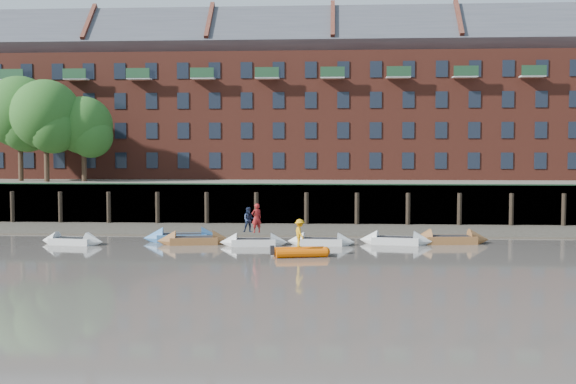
# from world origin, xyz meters

# --- Properties ---
(ground) EXTENTS (220.00, 220.00, 0.00)m
(ground) POSITION_xyz_m (0.00, 0.00, 0.00)
(ground) COLOR #5D5750
(ground) RESTS_ON ground
(foreshore) EXTENTS (110.00, 8.00, 0.50)m
(foreshore) POSITION_xyz_m (0.00, 18.00, 0.00)
(foreshore) COLOR #3D382F
(foreshore) RESTS_ON ground
(mud_band) EXTENTS (110.00, 1.60, 0.10)m
(mud_band) POSITION_xyz_m (0.00, 14.60, 0.00)
(mud_band) COLOR #4C4336
(mud_band) RESTS_ON ground
(river_wall) EXTENTS (110.00, 1.23, 3.30)m
(river_wall) POSITION_xyz_m (-0.00, 22.38, 1.59)
(river_wall) COLOR #2D2A26
(river_wall) RESTS_ON ground
(bank_terrace) EXTENTS (110.00, 28.00, 3.20)m
(bank_terrace) POSITION_xyz_m (0.00, 36.00, 1.60)
(bank_terrace) COLOR #5E594D
(bank_terrace) RESTS_ON ground
(apartment_terrace) EXTENTS (80.60, 15.56, 20.98)m
(apartment_terrace) POSITION_xyz_m (-0.00, 36.99, 12.82)
(apartment_terrace) COLOR brown
(apartment_terrace) RESTS_ON bank_terrace
(tree_cluster) EXTENTS (11.76, 7.74, 9.40)m
(tree_cluster) POSITION_xyz_m (-25.62, 27.35, 9.00)
(tree_cluster) COLOR #3A281C
(tree_cluster) RESTS_ON bank_terrace
(rowboat_0) EXTENTS (4.35, 1.89, 1.22)m
(rowboat_0) POSITION_xyz_m (-16.33, 9.01, 0.22)
(rowboat_0) COLOR silver
(rowboat_0) RESTS_ON ground
(rowboat_1) EXTENTS (5.16, 2.30, 1.44)m
(rowboat_1) POSITION_xyz_m (-9.71, 10.96, 0.26)
(rowboat_1) COLOR #3D75B4
(rowboat_1) RESTS_ON ground
(rowboat_2) EXTENTS (4.81, 2.10, 1.35)m
(rowboat_2) POSITION_xyz_m (-8.67, 9.64, 0.24)
(rowboat_2) COLOR brown
(rowboat_2) RESTS_ON ground
(rowboat_3) EXTENTS (4.31, 1.53, 1.23)m
(rowboat_3) POSITION_xyz_m (-4.82, 9.20, 0.22)
(rowboat_3) COLOR silver
(rowboat_3) RESTS_ON ground
(rowboat_4) EXTENTS (4.34, 1.53, 1.24)m
(rowboat_4) POSITION_xyz_m (-0.65, 9.73, 0.22)
(rowboat_4) COLOR silver
(rowboat_4) RESTS_ON ground
(rowboat_5) EXTENTS (4.74, 2.12, 1.33)m
(rowboat_5) POSITION_xyz_m (4.08, 10.49, 0.23)
(rowboat_5) COLOR silver
(rowboat_5) RESTS_ON ground
(rowboat_6) EXTENTS (5.12, 1.91, 1.45)m
(rowboat_6) POSITION_xyz_m (7.55, 10.94, 0.26)
(rowboat_6) COLOR brown
(rowboat_6) RESTS_ON ground
(rib_tender) EXTENTS (3.23, 2.06, 0.54)m
(rib_tender) POSITION_xyz_m (-1.58, 4.89, 0.24)
(rib_tender) COLOR #E15401
(rib_tender) RESTS_ON ground
(person_rower_a) EXTENTS (0.79, 0.72, 1.81)m
(person_rower_a) POSITION_xyz_m (-4.64, 9.15, 1.73)
(person_rower_a) COLOR maroon
(person_rower_a) RESTS_ON rowboat_3
(person_rower_b) EXTENTS (0.87, 0.73, 1.58)m
(person_rower_b) POSITION_xyz_m (-5.12, 9.31, 1.61)
(person_rower_b) COLOR #19233F
(person_rower_b) RESTS_ON rowboat_3
(person_rib_crew) EXTENTS (0.88, 1.16, 1.58)m
(person_rib_crew) POSITION_xyz_m (-1.74, 4.94, 1.30)
(person_rib_crew) COLOR orange
(person_rib_crew) RESTS_ON rib_tender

